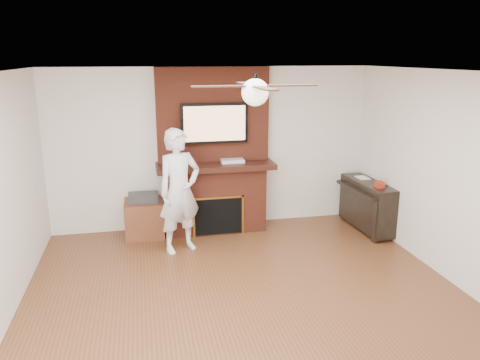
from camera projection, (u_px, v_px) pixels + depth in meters
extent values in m
cube|color=#532F18|center=(253.00, 318.00, 5.05)|extent=(5.36, 5.86, 0.18)
cube|color=white|center=(255.00, 63.00, 4.36)|extent=(5.36, 5.86, 0.18)
cube|color=silver|center=(211.00, 147.00, 7.39)|extent=(5.36, 0.18, 2.50)
cube|color=silver|center=(479.00, 185.00, 5.23)|extent=(0.18, 5.86, 2.50)
cube|color=maroon|center=(216.00, 199.00, 7.26)|extent=(1.50, 0.50, 1.00)
cube|color=black|center=(215.00, 166.00, 7.10)|extent=(1.78, 0.64, 0.08)
cube|color=maroon|center=(213.00, 115.00, 7.07)|extent=(1.70, 0.20, 1.42)
cube|color=black|center=(218.00, 216.00, 7.07)|extent=(0.70, 0.06, 0.55)
cube|color=#BF8C2D|center=(218.00, 198.00, 6.99)|extent=(0.78, 0.02, 0.03)
cube|color=#BF8C2D|center=(194.00, 218.00, 6.99)|extent=(0.03, 0.02, 0.61)
cube|color=#BF8C2D|center=(243.00, 215.00, 7.14)|extent=(0.03, 0.02, 0.61)
cube|color=black|center=(214.00, 123.00, 6.96)|extent=(1.00, 0.07, 0.60)
cube|color=#E5AB79|center=(215.00, 124.00, 6.93)|extent=(0.92, 0.01, 0.52)
cylinder|color=black|center=(255.00, 81.00, 4.40)|extent=(0.04, 0.04, 0.14)
sphere|color=white|center=(255.00, 92.00, 4.43)|extent=(0.26, 0.26, 0.26)
cube|color=black|center=(289.00, 85.00, 4.48)|extent=(0.55, 0.11, 0.01)
cube|color=black|center=(247.00, 84.00, 4.73)|extent=(0.11, 0.55, 0.01)
cube|color=black|center=(221.00, 86.00, 4.35)|extent=(0.55, 0.11, 0.01)
cube|color=black|center=(264.00, 88.00, 4.10)|extent=(0.11, 0.55, 0.01)
imported|color=silver|center=(180.00, 191.00, 6.40)|extent=(0.75, 0.65, 1.73)
cube|color=#5B2C1A|center=(144.00, 218.00, 7.08)|extent=(0.57, 0.57, 0.55)
cube|color=#302F32|center=(143.00, 198.00, 7.00)|extent=(0.44, 0.35, 0.11)
cube|color=black|center=(368.00, 204.00, 7.28)|extent=(0.41, 1.20, 0.73)
cube|color=black|center=(376.00, 222.00, 6.78)|extent=(0.05, 0.09, 0.64)
cube|color=black|center=(345.00, 201.00, 7.78)|extent=(0.05, 0.09, 0.64)
cube|color=black|center=(357.00, 190.00, 7.18)|extent=(0.19, 1.10, 0.05)
cube|color=silver|center=(362.00, 178.00, 7.40)|extent=(0.16, 0.23, 0.01)
cube|color=#A62714|center=(380.00, 184.00, 6.88)|extent=(0.11, 0.11, 0.09)
cube|color=silver|center=(232.00, 161.00, 7.11)|extent=(0.35, 0.20, 0.05)
cylinder|color=orange|center=(204.00, 231.00, 7.15)|extent=(0.07, 0.07, 0.11)
cylinder|color=#2E7533|center=(218.00, 231.00, 7.20)|extent=(0.06, 0.06, 0.09)
cylinder|color=#F4EAC2|center=(227.00, 230.00, 7.21)|extent=(0.08, 0.08, 0.10)
cylinder|color=teal|center=(235.00, 230.00, 7.26)|extent=(0.06, 0.06, 0.08)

